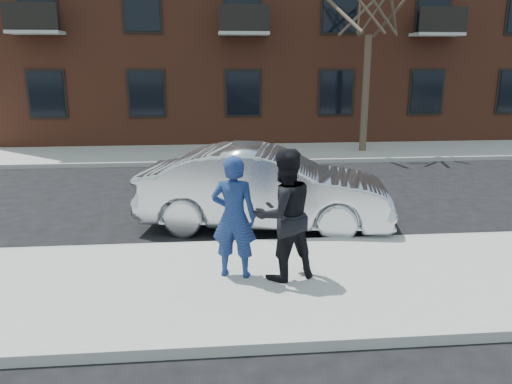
{
  "coord_description": "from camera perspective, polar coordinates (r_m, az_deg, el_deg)",
  "views": [
    {
      "loc": [
        -1.25,
        -7.26,
        3.41
      ],
      "look_at": [
        -0.54,
        0.4,
        1.4
      ],
      "focal_mm": 35.0,
      "sensor_mm": 36.0,
      "label": 1
    }
  ],
  "objects": [
    {
      "name": "far_sidewalk",
      "position": [
        18.85,
        -1.41,
        4.45
      ],
      "size": [
        50.0,
        3.5,
        0.15
      ],
      "primitive_type": "cube",
      "color": "gray",
      "rests_on": "ground"
    },
    {
      "name": "near_sidewalk",
      "position": [
        7.86,
        4.46,
        -10.48
      ],
      "size": [
        50.0,
        3.5,
        0.15
      ],
      "primitive_type": "cube",
      "color": "gray",
      "rests_on": "ground"
    },
    {
      "name": "man_peacoat",
      "position": [
        7.56,
        3.2,
        -2.63
      ],
      "size": [
        1.18,
        1.05,
        2.03
      ],
      "rotation": [
        0.0,
        0.0,
        3.47
      ],
      "color": "black",
      "rests_on": "near_sidewalk"
    },
    {
      "name": "far_curb",
      "position": [
        17.08,
        -0.99,
        3.39
      ],
      "size": [
        50.0,
        0.1,
        0.15
      ],
      "primitive_type": "cube",
      "color": "#999691",
      "rests_on": "ground"
    },
    {
      "name": "ground",
      "position": [
        8.12,
        4.15,
        -10.22
      ],
      "size": [
        100.0,
        100.0,
        0.0
      ],
      "primitive_type": "plane",
      "color": "black",
      "rests_on": "ground"
    },
    {
      "name": "apartment_building",
      "position": [
        25.61,
        2.17,
        20.79
      ],
      "size": [
        24.3,
        10.3,
        12.3
      ],
      "color": "brown",
      "rests_on": "ground"
    },
    {
      "name": "man_hoodie",
      "position": [
        7.64,
        -2.55,
        -2.87
      ],
      "size": [
        0.79,
        0.62,
        1.92
      ],
      "rotation": [
        0.0,
        0.0,
        2.89
      ],
      "color": "navy",
      "rests_on": "near_sidewalk"
    },
    {
      "name": "silver_sedan",
      "position": [
        10.41,
        1.01,
        0.44
      ],
      "size": [
        5.44,
        2.8,
        1.71
      ],
      "primitive_type": "imported",
      "rotation": [
        0.0,
        0.0,
        1.37
      ],
      "color": "#B7BABF",
      "rests_on": "ground"
    },
    {
      "name": "near_curb",
      "position": [
        9.5,
        2.64,
        -5.91
      ],
      "size": [
        50.0,
        0.1,
        0.15
      ],
      "primitive_type": "cube",
      "color": "#999691",
      "rests_on": "ground"
    },
    {
      "name": "street_tree",
      "position": [
        19.26,
        12.96,
        20.6
      ],
      "size": [
        3.6,
        3.6,
        6.8
      ],
      "color": "#3E3224",
      "rests_on": "far_sidewalk"
    }
  ]
}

